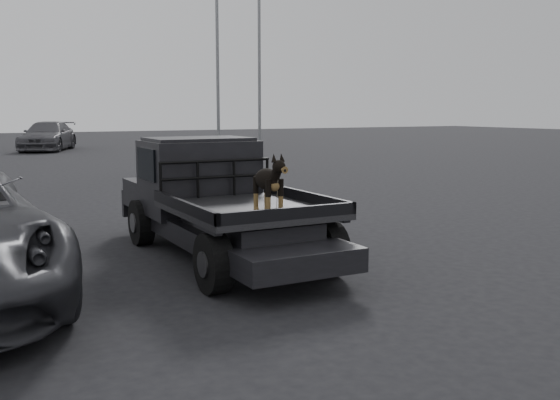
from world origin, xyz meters
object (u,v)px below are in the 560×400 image
dog (268,184)px  distant_car_b (48,136)px  floodlight_mid (217,12)px  flatbed_ute (222,228)px  floodlight_far (259,19)px

dog → distant_car_b: bearing=87.4°
dog → floodlight_mid: floodlight_mid is taller
dog → distant_car_b: 29.73m
floodlight_mid → flatbed_ute: bearing=-112.4°
distant_car_b → floodlight_far: size_ratio=0.39×
distant_car_b → floodlight_mid: floodlight_mid is taller
distant_car_b → floodlight_mid: bearing=-1.8°
dog → floodlight_far: 31.12m
flatbed_ute → floodlight_far: 30.02m
dog → distant_car_b: size_ratio=0.13×
flatbed_ute → floodlight_far: (13.41, 25.88, 7.20)m
dog → flatbed_ute: bearing=91.3°
distant_car_b → floodlight_far: floodlight_far is taller
dog → floodlight_far: floodlight_far is taller
flatbed_ute → distant_car_b: (1.37, 28.21, 0.34)m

